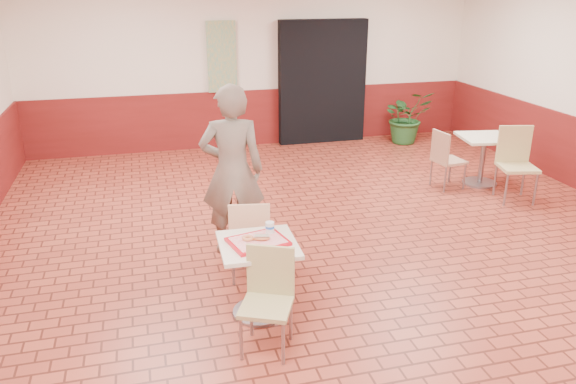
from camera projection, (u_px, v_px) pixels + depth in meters
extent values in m
cube|color=maroon|center=(355.00, 270.00, 5.84)|extent=(8.00, 10.00, 0.01)
cube|color=beige|center=(256.00, 61.00, 9.84)|extent=(8.00, 0.01, 3.00)
cube|color=maroon|center=(257.00, 117.00, 10.17)|extent=(8.00, 0.04, 1.00)
cube|color=black|center=(322.00, 82.00, 10.15)|extent=(1.60, 0.22, 2.20)
cube|color=gray|center=(222.00, 57.00, 9.60)|extent=(0.50, 0.03, 1.20)
cube|color=beige|center=(258.00, 245.00, 4.84)|extent=(0.66, 0.66, 0.04)
cylinder|color=gray|center=(259.00, 281.00, 4.96)|extent=(0.07, 0.07, 0.66)
cylinder|color=gray|center=(259.00, 311.00, 5.08)|extent=(0.48, 0.48, 0.03)
cube|color=tan|center=(266.00, 307.00, 4.44)|extent=(0.52, 0.52, 0.04)
cube|color=tan|center=(271.00, 270.00, 4.52)|extent=(0.37, 0.19, 0.43)
cylinder|color=gray|center=(241.00, 339.00, 4.38)|extent=(0.03, 0.03, 0.38)
cylinder|color=gray|center=(283.00, 344.00, 4.33)|extent=(0.03, 0.03, 0.38)
cylinder|color=gray|center=(251.00, 316.00, 4.69)|extent=(0.03, 0.03, 0.38)
cylinder|color=gray|center=(291.00, 320.00, 4.64)|extent=(0.03, 0.03, 0.38)
cube|color=#E6B68A|center=(250.00, 240.00, 5.58)|extent=(0.46, 0.46, 0.04)
cube|color=#E6B68A|center=(249.00, 225.00, 5.33)|extent=(0.39, 0.10, 0.43)
cylinder|color=gray|center=(266.00, 251.00, 5.83)|extent=(0.03, 0.03, 0.38)
cylinder|color=gray|center=(234.00, 252.00, 5.80)|extent=(0.03, 0.03, 0.38)
cylinder|color=gray|center=(268.00, 266.00, 5.51)|extent=(0.03, 0.03, 0.38)
cylinder|color=gray|center=(233.00, 267.00, 5.49)|extent=(0.03, 0.03, 0.38)
imported|color=#736759|center=(232.00, 171.00, 5.94)|extent=(0.74, 0.54, 1.86)
cube|color=red|center=(258.00, 242.00, 4.83)|extent=(0.48, 0.37, 0.03)
cube|color=#E18585|center=(258.00, 240.00, 4.82)|extent=(0.42, 0.32, 0.00)
torus|color=#CC784A|center=(248.00, 238.00, 4.82)|extent=(0.13, 0.13, 0.03)
ellipsoid|color=#D0693D|center=(262.00, 238.00, 4.81)|extent=(0.16, 0.10, 0.04)
cube|color=beige|center=(262.00, 236.00, 4.81)|extent=(0.14, 0.09, 0.01)
ellipsoid|color=#C4581B|center=(255.00, 239.00, 4.82)|extent=(0.04, 0.03, 0.02)
cylinder|color=silver|center=(270.00, 227.00, 4.95)|extent=(0.08, 0.08, 0.10)
cylinder|color=blue|center=(270.00, 227.00, 4.95)|extent=(0.08, 0.08, 0.02)
cube|color=beige|center=(485.00, 138.00, 8.08)|extent=(0.68, 0.68, 0.04)
cylinder|color=gray|center=(482.00, 162.00, 8.21)|extent=(0.08, 0.08, 0.68)
cylinder|color=gray|center=(479.00, 183.00, 8.32)|extent=(0.49, 0.49, 0.03)
cube|color=tan|center=(449.00, 161.00, 8.05)|extent=(0.44, 0.44, 0.04)
cube|color=tan|center=(440.00, 147.00, 7.91)|extent=(0.08, 0.39, 0.43)
cylinder|color=gray|center=(464.00, 177.00, 8.04)|extent=(0.03, 0.03, 0.38)
cylinder|color=gray|center=(450.00, 170.00, 8.33)|extent=(0.03, 0.03, 0.38)
cylinder|color=gray|center=(445.00, 180.00, 7.92)|extent=(0.03, 0.03, 0.38)
cylinder|color=gray|center=(431.00, 173.00, 8.21)|extent=(0.03, 0.03, 0.38)
cube|color=#CABA79|center=(517.00, 167.00, 7.53)|extent=(0.56, 0.56, 0.04)
cube|color=#CABA79|center=(514.00, 144.00, 7.63)|extent=(0.45, 0.14, 0.50)
cylinder|color=gray|center=(506.00, 190.00, 7.43)|extent=(0.03, 0.03, 0.45)
cylinder|color=gray|center=(535.00, 190.00, 7.44)|extent=(0.03, 0.03, 0.45)
cylinder|color=gray|center=(495.00, 180.00, 7.80)|extent=(0.03, 0.03, 0.45)
cylinder|color=gray|center=(523.00, 180.00, 7.81)|extent=(0.03, 0.03, 0.45)
imported|color=#225624|center=(406.00, 117.00, 10.29)|extent=(0.90, 0.79, 0.97)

